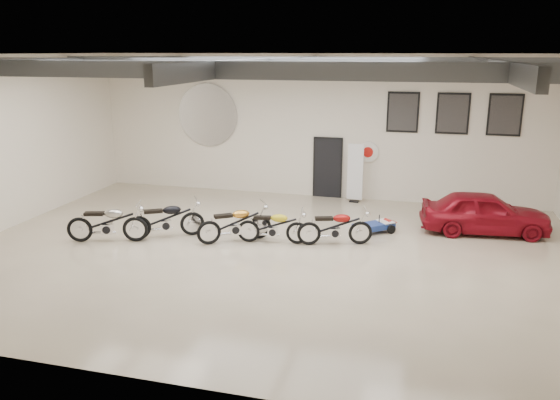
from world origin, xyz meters
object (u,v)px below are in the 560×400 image
(motorcycle_black, at_px, (165,219))
(motorcycle_red, at_px, (335,226))
(motorcycle_yellow, at_px, (273,226))
(go_kart, at_px, (377,223))
(banner_stand, at_px, (355,174))
(motorcycle_silver, at_px, (107,222))
(motorcycle_gold, at_px, (235,223))
(vintage_car, at_px, (485,212))

(motorcycle_black, bearing_deg, motorcycle_red, -21.96)
(motorcycle_yellow, bearing_deg, go_kart, 23.86)
(motorcycle_yellow, distance_m, motorcycle_red, 1.68)
(motorcycle_black, bearing_deg, motorcycle_yellow, -23.56)
(banner_stand, distance_m, motorcycle_silver, 8.39)
(motorcycle_gold, xyz_separation_m, motorcycle_yellow, (1.05, 0.15, -0.04))
(banner_stand, bearing_deg, motorcycle_yellow, -103.53)
(motorcycle_yellow, height_order, go_kart, motorcycle_yellow)
(go_kart, height_order, vintage_car, vintage_car)
(motorcycle_gold, height_order, go_kart, motorcycle_gold)
(motorcycle_black, bearing_deg, banner_stand, 18.08)
(go_kart, bearing_deg, motorcycle_black, 159.09)
(motorcycle_black, relative_size, vintage_car, 0.59)
(banner_stand, relative_size, motorcycle_gold, 0.96)
(banner_stand, height_order, motorcycle_gold, banner_stand)
(vintage_car, bearing_deg, banner_stand, 53.74)
(go_kart, relative_size, vintage_car, 0.41)
(motorcycle_black, bearing_deg, vintage_car, -12.14)
(motorcycle_gold, bearing_deg, motorcycle_yellow, -26.49)
(motorcycle_gold, bearing_deg, motorcycle_silver, 160.57)
(vintage_car, bearing_deg, motorcycle_yellow, 107.27)
(motorcycle_gold, distance_m, vintage_car, 7.16)
(go_kart, bearing_deg, motorcycle_yellow, 171.79)
(banner_stand, distance_m, motorcycle_red, 4.49)
(motorcycle_silver, relative_size, motorcycle_red, 1.09)
(banner_stand, xyz_separation_m, motorcycle_silver, (-6.03, -5.82, -0.43))
(banner_stand, distance_m, motorcycle_yellow, 5.06)
(banner_stand, height_order, go_kart, banner_stand)
(motorcycle_yellow, xyz_separation_m, motorcycle_red, (1.65, 0.30, 0.02))
(motorcycle_red, relative_size, go_kart, 1.36)
(banner_stand, bearing_deg, motorcycle_black, -127.24)
(motorcycle_silver, xyz_separation_m, motorcycle_gold, (3.37, 0.91, -0.03))
(motorcycle_silver, bearing_deg, go_kart, 4.89)
(motorcycle_red, xyz_separation_m, vintage_car, (3.99, 2.09, 0.09))
(banner_stand, xyz_separation_m, motorcycle_red, (0.03, -4.47, -0.47))
(motorcycle_silver, height_order, motorcycle_gold, motorcycle_silver)
(motorcycle_black, height_order, motorcycle_red, motorcycle_black)
(motorcycle_black, bearing_deg, motorcycle_silver, 178.56)
(motorcycle_silver, bearing_deg, vintage_car, 2.90)
(motorcycle_red, bearing_deg, motorcycle_yellow, 173.22)
(motorcycle_yellow, bearing_deg, motorcycle_silver, -174.51)
(motorcycle_red, height_order, go_kart, motorcycle_red)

